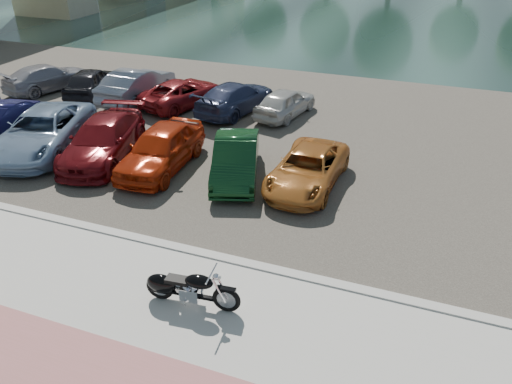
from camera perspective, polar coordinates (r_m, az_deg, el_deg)
ground at (r=12.37m, az=-10.20°, el=-12.45°), size 200.00×200.00×0.00m
promenade at (r=11.74m, az=-12.69°, el=-15.24°), size 60.00×6.00×0.10m
pink_path at (r=10.91m, az=-17.09°, el=-20.00°), size 60.00×2.00×0.01m
kerb at (r=13.67m, az=-6.10°, el=-7.08°), size 60.00×0.30×0.14m
parking_lot at (r=21.06m, az=4.68°, el=6.63°), size 60.00×18.00×0.04m
river at (r=48.68m, az=14.91°, el=18.96°), size 120.00×40.00×0.00m
motorcycle at (r=11.88m, az=-8.28°, el=-10.74°), size 2.33×0.75×1.05m
car_2 at (r=20.83m, az=-23.21°, el=6.36°), size 4.02×6.03×1.54m
car_3 at (r=19.40m, az=-17.10°, el=5.73°), size 3.15×5.36×1.46m
car_4 at (r=18.08m, az=-10.80°, el=4.93°), size 2.03×4.60×1.54m
car_5 at (r=17.18m, az=-2.32°, el=3.79°), size 2.71×4.42×1.38m
car_6 at (r=16.75m, az=5.90°, el=2.65°), size 2.18×4.47×1.23m
car_7 at (r=28.35m, az=-22.74°, el=12.00°), size 3.13×4.87×1.31m
car_8 at (r=26.71m, az=-18.31°, el=11.89°), size 2.63×4.36×1.39m
car_9 at (r=25.34m, az=-13.45°, el=11.84°), size 1.77×4.73×1.54m
car_10 at (r=24.27m, az=-8.38°, el=11.18°), size 3.26×4.87×1.24m
car_11 at (r=23.21m, az=-2.33°, el=10.76°), size 2.88×4.96×1.35m
car_12 at (r=22.73m, az=3.36°, el=10.19°), size 2.23×3.94×1.26m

